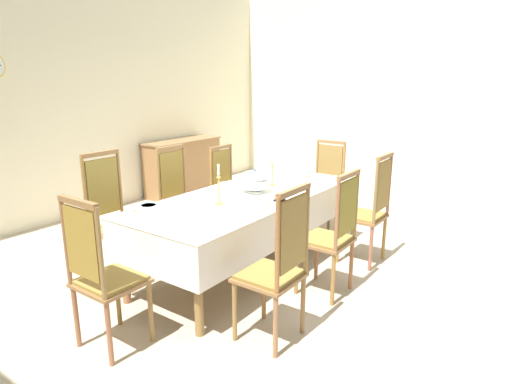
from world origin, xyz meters
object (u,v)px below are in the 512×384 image
Objects in this scene: bowl_near_right at (149,207)px; bowl_far_left at (227,185)px; candlestick_west at (219,188)px; dining_table at (248,202)px; candlestick_east at (272,173)px; chair_north_b at (180,198)px; bowl_near_left at (280,202)px; chair_head_east at (325,182)px; spoon_secondary at (137,211)px; chair_head_west at (102,273)px; sideboard at (183,166)px; chair_south_a at (278,265)px; spoon_primary at (271,205)px; chair_south_b at (333,232)px; chair_north_c at (229,186)px; chair_north_a at (113,216)px; chair_south_c at (370,208)px; soup_tureen at (255,181)px.

bowl_far_left is at bearing -2.26° from bowl_near_right.
bowl_near_right is at bearing 138.34° from candlestick_west.
bowl_far_left is (0.13, 0.38, 0.10)m from dining_table.
dining_table is 7.32× the size of candlestick_east.
bowl_near_left is (-0.07, -1.37, 0.20)m from chair_north_b.
chair_head_east is 2.76m from spoon_secondary.
chair_head_west is (-1.70, -0.00, -0.12)m from dining_table.
candlestick_west is 3.59m from sideboard.
bowl_near_left is (0.83, 0.51, 0.20)m from chair_south_a.
sideboard is (2.03, 3.14, -0.33)m from spoon_primary.
sideboard is (2.74, 3.68, -0.15)m from chair_south_a.
chair_north_c is (0.86, 1.87, -0.02)m from chair_south_b.
chair_south_b reaches higher than spoon_primary.
chair_south_b is at bearing -82.10° from bowl_near_left.
chair_south_c is at bearing 133.08° from chair_north_a.
dining_table is at bearing 90.00° from chair_head_west.
chair_head_west is at bearing 165.22° from bowl_near_left.
chair_north_c is 0.96× the size of chair_head_east.
bowl_near_right is 0.90× the size of spoon_secondary.
chair_head_east is 1.62m from soup_tureen.
candlestick_east is 0.68m from bowl_near_left.
chair_south_b is 3.04× the size of candlestick_west.
chair_north_a is at bearing 70.14° from chair_head_east.
bowl_near_left is (1.63, -0.43, 0.21)m from chair_head_west.
spoon_secondary is (-0.83, 0.84, 0.00)m from spoon_primary.
bowl_near_right is (-1.76, 1.35, 0.21)m from chair_south_c.
chair_head_west is 3.74× the size of soup_tureen.
chair_south_a is at bearing -116.48° from candlestick_west.
chair_south_b is 0.55m from bowl_near_left.
spoon_secondary is at bearing 125.47° from spoon_primary.
candlestick_east is (1.34, 0.94, 0.32)m from chair_south_a.
chair_south_a reaches higher than chair_north_c.
chair_south_a is at bearing 64.48° from chair_north_b.
chair_north_a is 1.76m from chair_north_c.
chair_south_a is at bearing -133.92° from dining_table.
dining_table is at bearing 47.52° from chair_north_c.
chair_south_c is at bearing -36.06° from spoon_primary.
chair_head_east is at bearing 87.12° from sideboard.
bowl_far_left is at bearing -12.94° from spoon_secondary.
bowl_near_left reaches higher than spoon_primary.
dining_table is 2.33× the size of chair_head_east.
chair_head_west is 1.31m from candlestick_west.
chair_north_a reaches higher than candlestick_east.
chair_north_b is 1.37m from spoon_primary.
bowl_far_left is (1.84, 0.38, 0.21)m from chair_head_west.
sideboard is at bearing 50.24° from candlestick_west.
candlestick_east reaches higher than sideboard.
candlestick_east is 2.26× the size of bowl_near_left.
soup_tureen is at bearing 128.07° from chair_south_c.
chair_south_b is 0.97× the size of chair_south_c.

